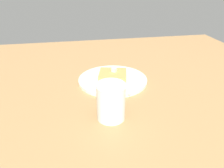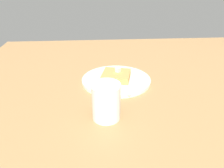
{
  "view_description": "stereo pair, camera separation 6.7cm",
  "coord_description": "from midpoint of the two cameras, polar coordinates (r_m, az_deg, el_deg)",
  "views": [
    {
      "loc": [
        -60.6,
        19.65,
        37.65
      ],
      "look_at": [
        -2.24,
        8.75,
        7.31
      ],
      "focal_mm": 35.0,
      "sensor_mm": 36.0,
      "label": 1
    },
    {
      "loc": [
        -61.45,
        13.05,
        37.65
      ],
      "look_at": [
        -2.24,
        8.75,
        7.31
      ],
      "focal_mm": 35.0,
      "sensor_mm": 36.0,
      "label": 2
    }
  ],
  "objects": [
    {
      "name": "table_surface",
      "position": [
        0.73,
        9.41,
        -3.18
      ],
      "size": [
        126.84,
        126.84,
        2.81
      ],
      "primitive_type": "cube",
      "color": "#A67B4C",
      "rests_on": "ground"
    },
    {
      "name": "fork",
      "position": [
        0.72,
        1.26,
        -0.89
      ],
      "size": [
        11.21,
        13.32,
        0.36
      ],
      "color": "silver",
      "rests_on": "plate"
    },
    {
      "name": "butter_pat_primary",
      "position": [
        0.77,
        4.01,
        3.63
      ],
      "size": [
        2.05,
        2.06,
        1.53
      ],
      "primitive_type": "cube",
      "rotation": [
        0.0,
        0.0,
        0.82
      ],
      "color": "#F8EAC2",
      "rests_on": "toast_slice_center"
    },
    {
      "name": "toast_slice_center",
      "position": [
        0.77,
        3.58,
        2.14
      ],
      "size": [
        11.32,
        11.51,
        2.28
      ],
      "primitive_type": "cube",
      "rotation": [
        0.0,
        0.0,
        -0.24
      ],
      "color": "tan",
      "rests_on": "plate"
    },
    {
      "name": "syrup_jar",
      "position": [
        0.57,
        1.84,
        -4.89
      ],
      "size": [
        7.71,
        7.71,
        10.09
      ],
      "color": "#3B190C",
      "rests_on": "table_surface"
    },
    {
      "name": "plate",
      "position": [
        0.78,
        3.54,
        1.05
      ],
      "size": [
        24.49,
        24.49,
        1.11
      ],
      "color": "silver",
      "rests_on": "table_surface"
    }
  ]
}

